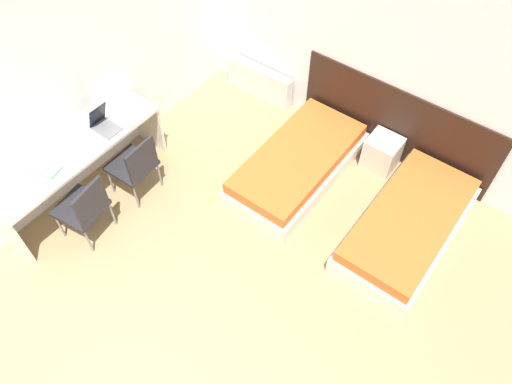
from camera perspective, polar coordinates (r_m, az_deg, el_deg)
The scene contains 13 objects.
ground_plane at distance 5.09m, azimuth -16.47°, elevation -20.16°, with size 20.00×20.00×0.00m, color #9E7F56.
wall_back at distance 5.87m, azimuth 11.51°, elevation 16.47°, with size 5.10×0.05×2.70m.
wall_left at distance 5.73m, azimuth -18.61°, elevation 13.63°, with size 0.05×5.09×2.70m.
headboard_panel at distance 6.19m, azimuth 15.66°, elevation 7.37°, with size 2.47×0.03×1.01m.
bed_near_window at distance 6.00m, azimuth 4.74°, elevation 3.19°, with size 0.91×1.86×0.37m.
bed_near_door at distance 5.69m, azimuth 16.97°, elevation -3.64°, with size 0.91×1.86×0.37m.
nightstand at distance 6.25m, azimuth 14.20°, elevation 4.41°, with size 0.38×0.36×0.43m.
radiator at distance 6.98m, azimuth 0.34°, elevation 12.54°, with size 1.02×0.12×0.47m.
desk at distance 5.81m, azimuth -19.52°, elevation 3.45°, with size 0.50×2.07×0.75m.
chair_near_laptop at distance 5.74m, azimuth -13.68°, elevation 3.08°, with size 0.48×0.48×0.87m.
chair_near_notebook at distance 5.51m, azimuth -19.05°, elevation -1.61°, with size 0.52×0.52×0.87m.
laptop at distance 5.80m, azimuth -17.05°, elevation 7.45°, with size 0.31×0.23×0.30m.
open_notebook at distance 5.61m, azimuth -22.74°, elevation 2.51°, with size 0.31×0.24×0.02m.
Camera 1 is at (1.93, -0.31, 4.70)m, focal length 35.00 mm.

